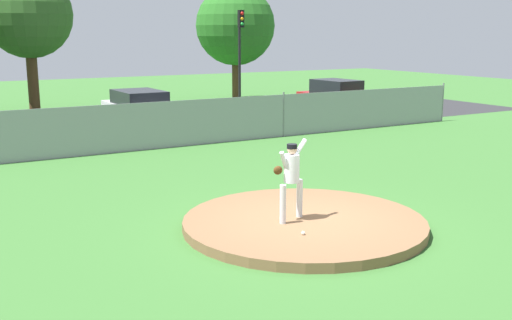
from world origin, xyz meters
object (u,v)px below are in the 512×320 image
at_px(baseball, 303,233).
at_px(parked_car_white, 140,111).
at_px(parked_car_red, 336,98).
at_px(pitcher_youth, 291,174).
at_px(traffic_light_far, 240,42).

xyz_separation_m(baseball, parked_car_white, (2.07, 15.26, 0.57)).
bearing_deg(parked_car_red, baseball, -128.95).
height_order(pitcher_youth, baseball, pitcher_youth).
xyz_separation_m(pitcher_youth, traffic_light_far, (9.00, 18.81, 2.34)).
relative_size(baseball, parked_car_white, 0.02).
height_order(pitcher_youth, parked_car_white, pitcher_youth).
relative_size(pitcher_youth, parked_car_white, 0.37).
distance_m(baseball, parked_car_white, 15.41).
bearing_deg(parked_car_white, traffic_light_far, 31.71).
xyz_separation_m(baseball, traffic_light_far, (9.31, 19.73, 3.30)).
xyz_separation_m(parked_car_white, traffic_light_far, (7.24, 4.47, 2.73)).
relative_size(pitcher_youth, parked_car_red, 0.38).
distance_m(pitcher_youth, baseball, 1.36).
xyz_separation_m(parked_car_red, traffic_light_far, (-3.12, 4.36, 2.72)).
xyz_separation_m(baseball, parked_car_red, (12.43, 15.37, 0.58)).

